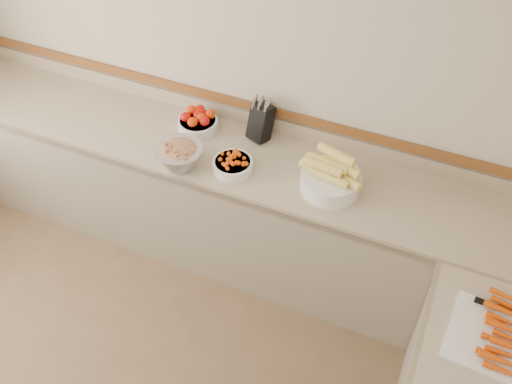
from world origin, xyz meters
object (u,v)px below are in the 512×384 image
at_px(corn_bowl, 331,177).
at_px(cutting_board, 506,339).
at_px(cherry_tomato_bowl, 233,164).
at_px(rhubarb_bowl, 179,155).
at_px(tomato_bowl, 198,121).
at_px(knife_block, 261,121).

distance_m(corn_bowl, cutting_board, 1.21).
bearing_deg(cherry_tomato_bowl, rhubarb_bowl, -162.90).
relative_size(tomato_bowl, cherry_tomato_bowl, 1.07).
relative_size(knife_block, cutting_board, 0.59).
bearing_deg(cutting_board, rhubarb_bowl, 166.49).
distance_m(cherry_tomato_bowl, cutting_board, 1.69).
xyz_separation_m(cherry_tomato_bowl, cutting_board, (1.60, -0.55, -0.02)).
relative_size(knife_block, tomato_bowl, 1.18).
bearing_deg(knife_block, tomato_bowl, -169.14).
bearing_deg(knife_block, cherry_tomato_bowl, -96.03).
xyz_separation_m(knife_block, tomato_bowl, (-0.40, -0.08, -0.07)).
relative_size(knife_block, corn_bowl, 0.80).
bearing_deg(knife_block, corn_bowl, -25.88).
distance_m(knife_block, corn_bowl, 0.60).
bearing_deg(rhubarb_bowl, corn_bowl, 10.93).
bearing_deg(cutting_board, tomato_bowl, 157.58).
height_order(knife_block, rhubarb_bowl, knife_block).
xyz_separation_m(corn_bowl, cutting_board, (1.03, -0.63, -0.06)).
xyz_separation_m(corn_bowl, rhubarb_bowl, (-0.87, -0.17, -0.00)).
bearing_deg(knife_block, cutting_board, -29.51).
height_order(tomato_bowl, cherry_tomato_bowl, cherry_tomato_bowl).
xyz_separation_m(knife_block, cherry_tomato_bowl, (-0.04, -0.34, -0.08)).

